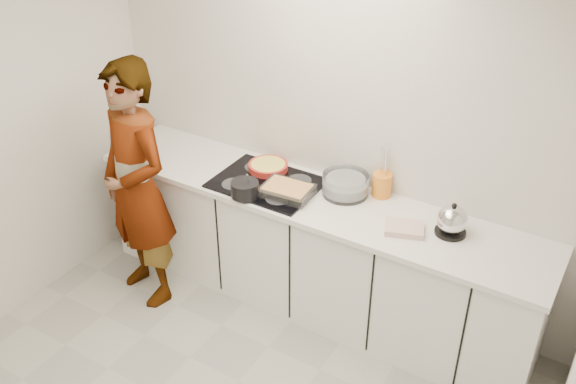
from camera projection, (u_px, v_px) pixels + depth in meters
The scene contains 12 objects.
wall_back at pixel (336, 126), 4.34m from camera, with size 3.60×0.00×2.60m, color silver.
base_cabinets at pixel (311, 253), 4.56m from camera, with size 3.20×0.58×0.87m, color white.
countertop at pixel (312, 199), 4.32m from camera, with size 3.24×0.64×0.04m, color white.
hob at pixel (267, 183), 4.45m from camera, with size 0.72×0.54×0.01m, color black.
tart_dish at pixel (268, 166), 4.59m from camera, with size 0.37×0.37×0.05m.
saucepan at pixel (245, 189), 4.27m from camera, with size 0.20×0.20×0.18m.
baking_dish at pixel (287, 190), 4.29m from camera, with size 0.35×0.27×0.06m.
mixing_bowl at pixel (345, 185), 4.31m from camera, with size 0.37×0.37×0.15m.
tea_towel at pixel (404, 228), 3.96m from camera, with size 0.24×0.17×0.04m, color white.
kettle at pixel (452, 221), 3.90m from camera, with size 0.20×0.20×0.22m.
utensil_crock at pixel (382, 185), 4.28m from camera, with size 0.13×0.13×0.16m, color orange.
cook at pixel (137, 187), 4.41m from camera, with size 0.67×0.44×1.83m, color white.
Camera 1 is at (1.76, -1.93, 3.20)m, focal length 40.00 mm.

